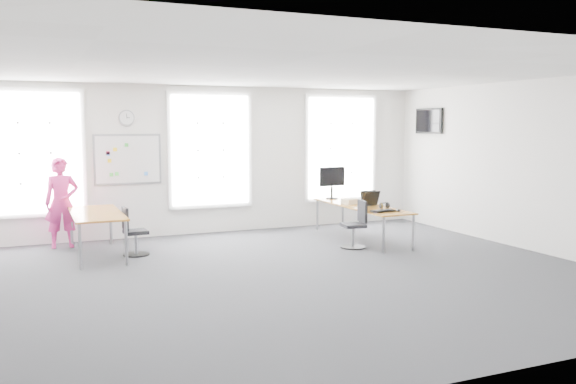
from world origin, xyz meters
name	(u,v)px	position (x,y,z in m)	size (l,w,h in m)	color
floor	(267,278)	(0.00, 0.00, 0.00)	(10.00, 10.00, 0.00)	#28292D
ceiling	(267,68)	(0.00, 0.00, 3.00)	(10.00, 10.00, 0.00)	white
wall_back	(196,160)	(0.00, 4.00, 1.50)	(10.00, 10.00, 0.00)	white
wall_front	(442,211)	(0.00, -4.00, 1.50)	(10.00, 10.00, 0.00)	white
wall_right	(534,166)	(5.00, 0.00, 1.50)	(10.00, 10.00, 0.00)	white
window_left	(35,153)	(-3.00, 3.97, 1.70)	(1.60, 0.06, 2.20)	white
window_mid	(210,150)	(0.30, 3.97, 1.70)	(1.60, 0.06, 2.20)	white
window_right	(341,148)	(3.30, 3.97, 1.70)	(1.60, 0.06, 2.20)	white
desk_right	(361,207)	(2.78, 2.13, 0.62)	(0.73, 2.74, 0.67)	#B0701D
desk_left	(96,216)	(-2.10, 2.58, 0.68)	(0.81, 2.03, 0.74)	#B0701D
chair_right	(356,227)	(2.27, 1.44, 0.37)	(0.46, 0.46, 0.85)	black
chair_left	(133,234)	(-1.54, 2.34, 0.36)	(0.44, 0.44, 0.83)	black
person	(62,203)	(-2.60, 3.55, 0.82)	(0.60, 0.39, 1.63)	#D62D80
whiteboard	(128,159)	(-1.35, 3.97, 1.55)	(1.20, 0.03, 0.90)	silver
wall_clock	(127,118)	(-1.35, 3.97, 2.35)	(0.30, 0.30, 0.04)	gray
tv	(429,121)	(4.95, 3.00, 2.30)	(0.06, 0.90, 0.55)	black
keyboard	(383,211)	(2.67, 1.18, 0.68)	(0.47, 0.17, 0.02)	black
mouse	(398,210)	(2.93, 1.08, 0.69)	(0.08, 0.12, 0.05)	black
lens_cap	(387,209)	(2.93, 1.43, 0.67)	(0.06, 0.06, 0.01)	black
headphones	(384,206)	(2.95, 1.58, 0.72)	(0.18, 0.10, 0.11)	black
laptop_sleeve	(370,199)	(2.86, 1.95, 0.81)	(0.37, 0.24, 0.29)	black
paper_stack	(350,201)	(2.67, 2.38, 0.72)	(0.30, 0.23, 0.10)	beige
monitor	(332,180)	(2.74, 3.28, 1.07)	(0.60, 0.25, 0.67)	black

